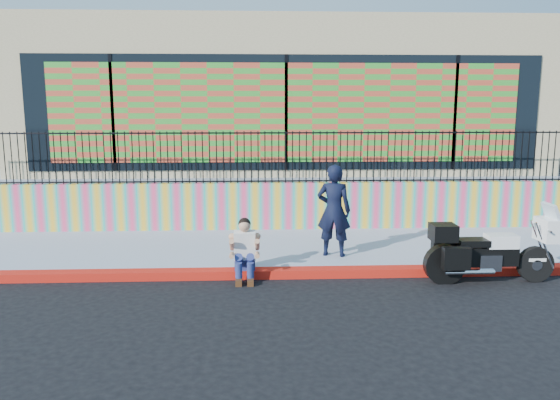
{
  "coord_description": "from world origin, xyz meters",
  "views": [
    {
      "loc": [
        -0.76,
        -9.38,
        3.03
      ],
      "look_at": [
        -0.28,
        1.2,
        1.19
      ],
      "focal_mm": 35.0,
      "sensor_mm": 36.0,
      "label": 1
    }
  ],
  "objects": [
    {
      "name": "ground",
      "position": [
        0.0,
        0.0,
        0.0
      ],
      "size": [
        90.0,
        90.0,
        0.0
      ],
      "primitive_type": "plane",
      "color": "black",
      "rests_on": "ground"
    },
    {
      "name": "elevated_platform",
      "position": [
        0.0,
        8.35,
        0.62
      ],
      "size": [
        16.0,
        10.0,
        1.25
      ],
      "primitive_type": "cube",
      "color": "#9197AE",
      "rests_on": "ground"
    },
    {
      "name": "red_curb",
      "position": [
        0.0,
        0.0,
        0.07
      ],
      "size": [
        16.0,
        0.3,
        0.15
      ],
      "primitive_type": "cube",
      "color": "#BA120D",
      "rests_on": "ground"
    },
    {
      "name": "mural_wall",
      "position": [
        0.0,
        3.25,
        0.7
      ],
      "size": [
        16.0,
        0.2,
        1.1
      ],
      "primitive_type": "cube",
      "color": "#FF4377",
      "rests_on": "sidewalk"
    },
    {
      "name": "police_officer",
      "position": [
        0.74,
        0.85,
        1.04
      ],
      "size": [
        0.74,
        0.58,
        1.78
      ],
      "primitive_type": "imported",
      "rotation": [
        0.0,
        0.0,
        2.87
      ],
      "color": "black",
      "rests_on": "sidewalk"
    },
    {
      "name": "metal_fence",
      "position": [
        0.0,
        3.25,
        1.85
      ],
      "size": [
        15.8,
        0.04,
        1.2
      ],
      "primitive_type": null,
      "color": "black",
      "rests_on": "mural_wall"
    },
    {
      "name": "police_motorcycle",
      "position": [
        3.24,
        -0.45,
        0.58
      ],
      "size": [
        2.23,
        0.74,
        1.39
      ],
      "color": "black",
      "rests_on": "ground"
    },
    {
      "name": "seated_man",
      "position": [
        -0.96,
        -0.14,
        0.45
      ],
      "size": [
        0.54,
        0.71,
        1.06
      ],
      "color": "navy",
      "rests_on": "ground"
    },
    {
      "name": "sidewalk",
      "position": [
        0.0,
        1.65,
        0.07
      ],
      "size": [
        16.0,
        3.0,
        0.15
      ],
      "primitive_type": "cube",
      "color": "#9197AE",
      "rests_on": "ground"
    },
    {
      "name": "storefront_building",
      "position": [
        0.0,
        8.13,
        3.25
      ],
      "size": [
        14.0,
        8.06,
        4.0
      ],
      "color": "tan",
      "rests_on": "elevated_platform"
    }
  ]
}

